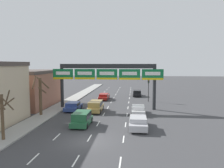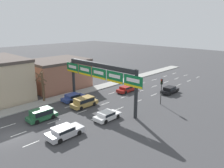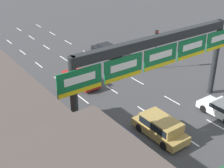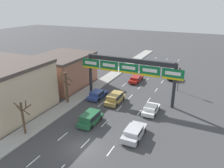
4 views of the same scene
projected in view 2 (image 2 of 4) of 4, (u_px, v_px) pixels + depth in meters
name	position (u px, v px, depth m)	size (l,w,h in m)	color
ground_plane	(11.00, 137.00, 26.47)	(220.00, 220.00, 0.00)	#3D3D3F
lane_dashes	(94.00, 107.00, 35.81)	(6.72, 67.00, 0.01)	white
sign_gantry	(100.00, 73.00, 35.29)	(17.44, 0.70, 7.16)	#232628
building_far	(58.00, 74.00, 46.35)	(9.31, 11.70, 6.08)	#9E6651
suv_green	(42.00, 114.00, 30.99)	(1.93, 4.17, 1.61)	#235B38
suv_gold	(84.00, 101.00, 35.95)	(1.94, 4.54, 1.60)	#A88947
car_silver	(65.00, 131.00, 26.29)	(1.99, 4.55, 1.36)	#B7B7BC
car_red	(127.00, 89.00, 43.98)	(1.80, 4.85, 1.20)	maroon
car_black	(170.00, 90.00, 42.99)	(1.80, 4.33, 1.35)	black
car_blue	(73.00, 97.00, 38.68)	(1.98, 4.30, 1.31)	navy
car_white	(107.00, 115.00, 31.09)	(1.90, 4.04, 1.25)	silver
traffic_light_near_gantry	(161.00, 86.00, 36.39)	(0.30, 0.35, 4.44)	black
tree_bare_second	(42.00, 85.00, 37.73)	(2.31, 2.03, 5.35)	brown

